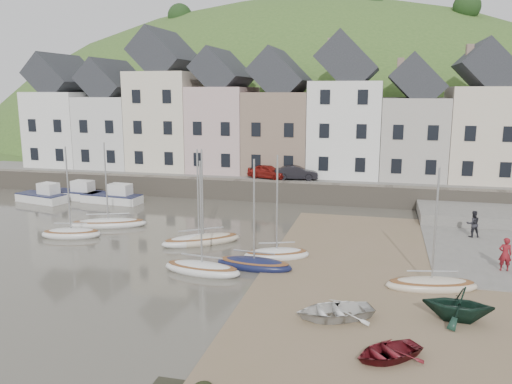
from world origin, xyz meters
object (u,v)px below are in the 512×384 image
(rowboat_white, at_px, (334,311))
(rowboat_green, at_px, (458,304))
(sailboat_0, at_px, (108,223))
(car_right, at_px, (296,173))
(car_left, at_px, (268,172))
(rowboat_red, at_px, (387,352))
(person_dark, at_px, (473,224))
(person_red, at_px, (505,254))

(rowboat_white, xyz_separation_m, rowboat_green, (5.11, 1.05, 0.41))
(sailboat_0, height_order, car_right, sailboat_0)
(car_right, bearing_deg, car_left, 81.22)
(sailboat_0, distance_m, car_left, 16.48)
(car_right, bearing_deg, sailboat_0, 131.84)
(rowboat_red, bearing_deg, car_left, 162.65)
(person_dark, distance_m, car_right, 17.48)
(rowboat_white, relative_size, rowboat_red, 1.26)
(sailboat_0, relative_size, rowboat_red, 2.36)
(person_red, xyz_separation_m, car_right, (-14.27, 17.41, 1.21))
(sailboat_0, distance_m, car_right, 18.06)
(person_red, distance_m, car_left, 24.35)
(rowboat_green, distance_m, car_right, 26.82)
(rowboat_green, relative_size, person_red, 1.56)
(sailboat_0, xyz_separation_m, car_right, (11.39, 13.87, 2.00))
(sailboat_0, relative_size, rowboat_white, 1.87)
(rowboat_white, height_order, rowboat_green, rowboat_green)
(person_red, bearing_deg, person_dark, -86.33)
(rowboat_green, relative_size, car_left, 0.75)
(sailboat_0, relative_size, person_dark, 3.55)
(rowboat_white, bearing_deg, rowboat_green, 76.84)
(rowboat_white, height_order, person_dark, person_dark)
(person_dark, bearing_deg, rowboat_white, 49.42)
(person_dark, bearing_deg, sailboat_0, -5.74)
(person_red, relative_size, car_left, 0.48)
(rowboat_white, xyz_separation_m, person_dark, (7.75, 14.62, 0.60))
(person_dark, bearing_deg, person_red, 82.67)
(rowboat_red, bearing_deg, car_right, 157.73)
(rowboat_white, relative_size, car_left, 0.88)
(rowboat_white, relative_size, rowboat_green, 1.17)
(sailboat_0, relative_size, car_right, 1.59)
(person_red, xyz_separation_m, person_dark, (-0.61, 6.57, -0.03))
(rowboat_green, distance_m, rowboat_red, 4.97)
(sailboat_0, distance_m, rowboat_white, 20.82)
(rowboat_red, relative_size, car_left, 0.70)
(rowboat_green, distance_m, person_red, 7.72)
(rowboat_red, distance_m, car_left, 30.49)
(rowboat_red, distance_m, person_dark, 18.45)
(rowboat_red, xyz_separation_m, car_left, (-10.84, 28.43, 1.91))
(person_dark, bearing_deg, rowboat_red, 59.91)
(rowboat_green, distance_m, person_dark, 13.83)
(person_dark, relative_size, car_left, 0.47)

